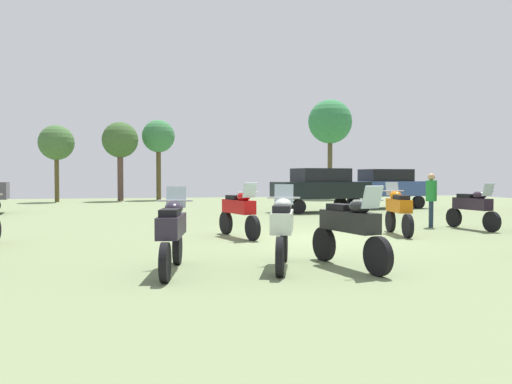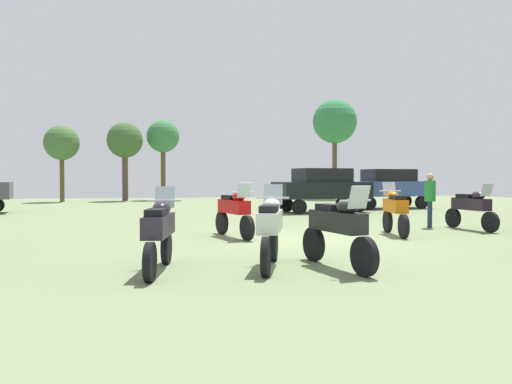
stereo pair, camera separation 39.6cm
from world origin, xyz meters
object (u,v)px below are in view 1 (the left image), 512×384
Objects in this scene: motorcycle_7 at (350,227)px; car_2 at (386,185)px; tree_3 at (120,141)px; motorcycle_3 at (282,227)px; motorcycle_8 at (473,207)px; motorcycle_4 at (398,209)px; tree_5 at (158,137)px; motorcycle_1 at (239,210)px; tree_2 at (330,122)px; motorcycle_10 at (172,230)px; person_1 at (431,196)px; car_3 at (321,187)px; tree_1 at (56,143)px.

motorcycle_7 is 17.51m from car_2.
tree_3 is (-13.88, 10.57, 2.80)m from car_2.
motorcycle_8 is at bearing 51.96° from motorcycle_3.
tree_3 is at bearing 121.15° from motorcycle_4.
motorcycle_7 is at bearing -83.21° from tree_5.
motorcycle_1 is at bearing -175.32° from motorcycle_4.
motorcycle_7 is at bearing 146.24° from car_2.
motorcycle_10 is at bearing -115.03° from tree_2.
motorcycle_7 is 0.41× the size of tree_5.
motorcycle_3 is at bearing 9.99° from motorcycle_10.
motorcycle_1 is 5.01m from motorcycle_7.
motorcycle_4 is 0.47× the size of car_2.
motorcycle_7 is (1.18, -0.26, 0.00)m from motorcycle_3.
motorcycle_1 is 22.53m from tree_5.
person_1 is at bearing -67.68° from tree_5.
motorcycle_3 is 1.02× the size of motorcycle_4.
car_2 and car_3 have the same top height.
motorcycle_4 is 1.21× the size of person_1.
person_1 reaches higher than motorcycle_10.
tree_5 is (2.50, 0.95, 0.36)m from tree_3.
motorcycle_10 is (-6.42, -4.34, -0.00)m from motorcycle_4.
tree_5 is (-9.41, 21.60, 3.62)m from motorcycle_8.
car_2 is (9.37, 10.62, 0.44)m from motorcycle_1.
tree_1 is at bearing -170.40° from tree_3.
motorcycle_7 is 1.04× the size of motorcycle_8.
motorcycle_10 is 0.43× the size of tree_3.
tree_1 reaches higher than motorcycle_4.
motorcycle_8 is at bearing -51.69° from tree_1.
motorcycle_10 is 27.02m from tree_5.
motorcycle_1 is 22.39m from tree_1.
motorcycle_8 is at bearing -60.02° from tree_3.
tree_3 is at bearing 9.60° from tree_1.
motorcycle_1 is 0.39× the size of tree_5.
tree_2 is at bearing 74.12° from motorcycle_10.
tree_5 is at bearing 14.14° from tree_1.
motorcycle_4 is 23.64m from tree_5.
motorcycle_8 is 1.26× the size of person_1.
tree_3 is (-14.66, -0.03, -1.55)m from tree_2.
motorcycle_7 is 1.02× the size of motorcycle_10.
motorcycle_10 is (-3.14, 0.23, -0.02)m from motorcycle_7.
motorcycle_3 is at bearing 72.82° from motorcycle_1.
car_3 is at bearing 85.68° from motorcycle_3.
car_2 is 0.98× the size of car_3.
motorcycle_10 is at bearing 49.83° from motorcycle_1.
motorcycle_3 is 8.84m from person_1.
motorcycle_3 is at bearing 149.18° from car_3.
tree_1 reaches higher than car_3.
motorcycle_1 is at bearing 139.38° from car_3.
car_2 is at bearing -165.67° from person_1.
motorcycle_3 is 0.98× the size of motorcycle_8.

